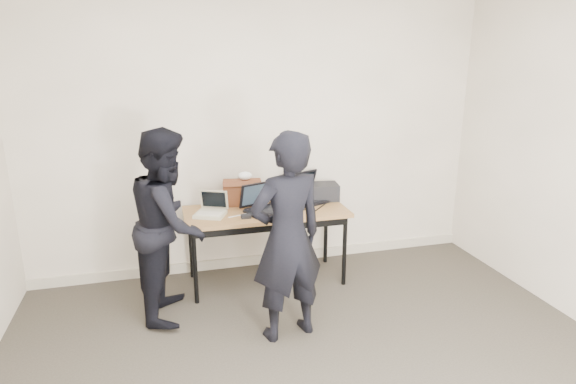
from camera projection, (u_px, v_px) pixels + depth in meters
name	position (u px, v px, depth m)	size (l,w,h in m)	color
room	(348.00, 202.00, 2.59)	(4.60, 4.60, 2.80)	#3B362D
desk	(266.00, 216.00, 4.47)	(1.50, 0.66, 0.72)	olive
laptop_beige	(211.00, 211.00, 4.32)	(0.34, 0.34, 0.21)	#B7B192
laptop_center	(262.00, 205.00, 4.42)	(0.42, 0.41, 0.25)	black
laptop_right	(307.00, 194.00, 4.75)	(0.48, 0.47, 0.28)	black
leather_satchel	(242.00, 192.00, 4.59)	(0.38, 0.23, 0.25)	brown
tissue	(245.00, 176.00, 4.55)	(0.13, 0.10, 0.08)	white
equipment_box	(324.00, 192.00, 4.77)	(0.28, 0.23, 0.16)	black
power_brick	(246.00, 216.00, 4.24)	(0.09, 0.05, 0.03)	black
cables	(283.00, 209.00, 4.48)	(0.99, 0.41, 0.01)	black
person_typist	(287.00, 238.00, 3.56)	(0.59, 0.39, 1.61)	black
person_observer	(169.00, 224.00, 3.91)	(0.76, 0.60, 1.57)	black
baseboard	(263.00, 259.00, 5.03)	(4.50, 0.03, 0.10)	#BEB49D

